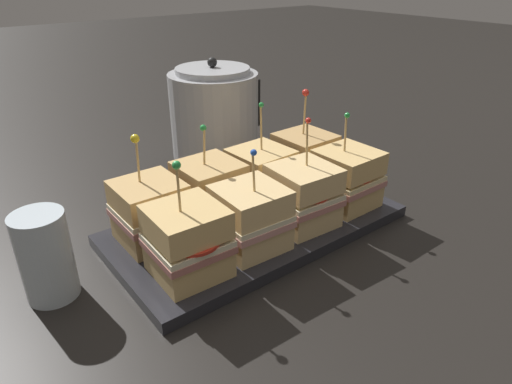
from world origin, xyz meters
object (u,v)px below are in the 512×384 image
sandwich_back_center_left (210,192)px  sandwich_back_far_right (304,160)px  kettle_steel (215,113)px  sandwich_back_center_right (261,175)px  serving_platter (256,225)px  sandwich_front_center_left (250,218)px  sandwich_back_far_left (150,212)px  drinking_glass (46,256)px  sandwich_front_far_left (188,242)px  sandwich_front_far_right (347,178)px  sandwich_front_center_right (303,196)px

sandwich_back_center_left → sandwich_back_far_right: size_ratio=0.90×
kettle_steel → sandwich_back_center_left: bearing=-124.7°
sandwich_back_center_right → kettle_steel: kettle_steel is taller
serving_platter → sandwich_front_center_left: 0.09m
sandwich_back_far_left → drinking_glass: bearing=-174.0°
sandwich_front_far_left → sandwich_front_far_right: sandwich_front_far_left is taller
sandwich_front_far_right → drinking_glass: sandwich_front_far_right is taller
drinking_glass → sandwich_back_center_right: bearing=2.5°
sandwich_front_center_right → sandwich_back_center_right: bearing=91.1°
serving_platter → sandwich_front_center_left: sandwich_front_center_left is taller
sandwich_front_far_left → serving_platter: bearing=19.3°
kettle_steel → serving_platter: bearing=-112.6°
serving_platter → sandwich_front_far_right: sandwich_front_far_right is taller
sandwich_front_far_right → sandwich_front_center_right: bearing=-178.9°
sandwich_back_center_right → sandwich_back_far_right: sandwich_back_far_right is taller
sandwich_front_center_left → sandwich_front_far_left: bearing=-178.9°
serving_platter → sandwich_back_center_right: bearing=45.6°
sandwich_front_far_left → sandwich_back_center_right: 0.23m
sandwich_front_center_left → sandwich_back_far_right: sandwich_back_far_right is taller
sandwich_back_far_right → kettle_steel: size_ratio=0.83×
sandwich_front_far_left → sandwich_back_far_right: (0.30, 0.10, 0.00)m
serving_platter → sandwich_back_center_left: size_ratio=2.89×
sandwich_front_center_left → kettle_steel: 0.41m
sandwich_back_far_right → kettle_steel: kettle_steel is taller
drinking_glass → sandwich_front_far_right: bearing=-10.4°
sandwich_front_center_left → sandwich_back_center_left: bearing=91.9°
sandwich_front_center_left → sandwich_front_far_right: bearing=0.8°
sandwich_front_center_right → sandwich_back_far_left: 0.23m
sandwich_front_far_right → sandwich_back_far_right: sandwich_back_far_right is taller
sandwich_front_far_left → kettle_steel: 0.46m
sandwich_back_center_right → sandwich_back_far_right: (0.10, 0.00, 0.00)m
sandwich_back_far_left → kettle_steel: 0.39m
sandwich_front_far_right → sandwich_back_center_right: bearing=135.8°
sandwich_front_far_left → sandwich_back_center_left: 0.14m
sandwich_front_center_left → kettle_steel: bearing=63.7°
sandwich_back_far_left → kettle_steel: (0.28, 0.26, 0.03)m
sandwich_back_center_left → sandwich_back_center_right: bearing=1.3°
sandwich_back_center_left → kettle_steel: bearing=55.3°
sandwich_back_far_right → kettle_steel: (-0.02, 0.26, 0.03)m
sandwich_back_center_right → sandwich_back_center_left: bearing=-178.7°
serving_platter → sandwich_front_far_right: bearing=-17.7°
sandwich_back_center_left → sandwich_front_center_right: bearing=-43.4°
sandwich_front_center_left → sandwich_back_far_left: (-0.10, 0.10, 0.00)m
sandwich_back_far_left → sandwich_back_far_right: size_ratio=0.92×
sandwich_back_center_left → kettle_steel: size_ratio=0.74×
sandwich_front_center_left → sandwich_front_center_right: 0.10m
sandwich_back_center_right → sandwich_front_center_left: bearing=-134.3°
sandwich_back_center_left → drinking_glass: bearing=-176.9°
sandwich_front_center_right → drinking_glass: size_ratio=1.43×
sandwich_back_center_left → sandwich_front_far_left: bearing=-134.1°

